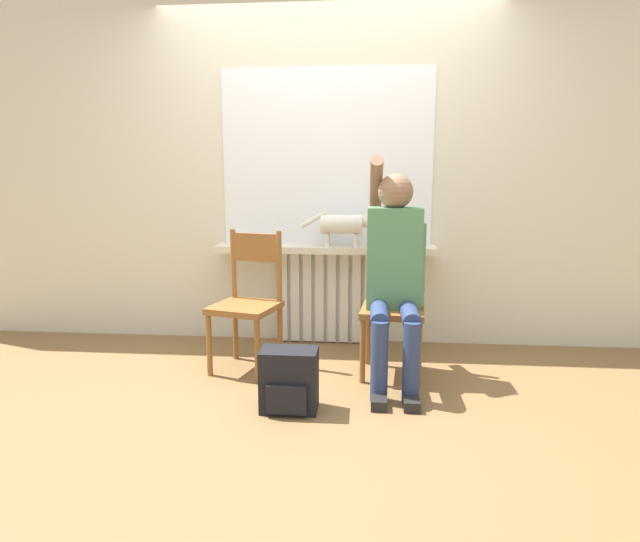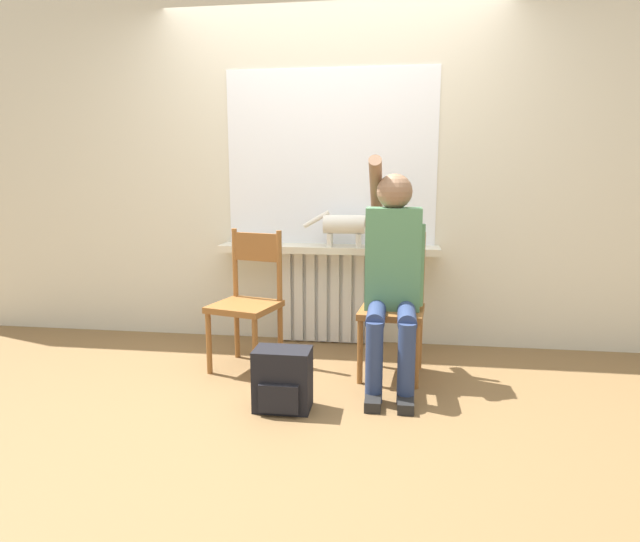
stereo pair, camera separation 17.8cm
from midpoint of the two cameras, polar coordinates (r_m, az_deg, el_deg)
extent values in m
plane|color=brown|center=(3.14, -0.02, -13.88)|extent=(12.00, 12.00, 0.00)
cube|color=beige|center=(4.09, 2.46, 11.15)|extent=(7.00, 0.06, 2.70)
cube|color=silver|center=(4.13, 2.27, -2.74)|extent=(0.75, 0.05, 0.72)
cube|color=silver|center=(4.13, -2.34, -2.74)|extent=(0.07, 0.03, 0.69)
cube|color=silver|center=(4.11, -1.05, -2.78)|extent=(0.07, 0.03, 0.69)
cube|color=silver|center=(4.10, 0.24, -2.82)|extent=(0.07, 0.03, 0.69)
cube|color=silver|center=(4.09, 1.55, -2.86)|extent=(0.07, 0.03, 0.69)
cube|color=silver|center=(4.08, 2.86, -2.90)|extent=(0.07, 0.03, 0.69)
cube|color=silver|center=(4.07, 4.17, -2.94)|extent=(0.07, 0.03, 0.69)
cube|color=silver|center=(4.07, 5.49, -2.97)|extent=(0.07, 0.03, 0.69)
cube|color=silver|center=(4.06, 6.81, -3.01)|extent=(0.07, 0.03, 0.69)
cube|color=beige|center=(3.97, 2.17, 2.36)|extent=(1.63, 0.25, 0.05)
cube|color=white|center=(4.06, 2.42, 11.98)|extent=(1.56, 0.01, 1.28)
cube|color=brown|center=(3.55, -6.62, -3.80)|extent=(0.48, 0.48, 0.04)
cylinder|color=brown|center=(3.56, -10.36, -7.62)|extent=(0.04, 0.04, 0.41)
cylinder|color=brown|center=(3.39, -5.42, -8.41)|extent=(0.04, 0.04, 0.41)
cylinder|color=brown|center=(3.83, -7.53, -6.22)|extent=(0.04, 0.04, 0.41)
cylinder|color=brown|center=(3.68, -2.86, -6.86)|extent=(0.04, 0.04, 0.41)
cylinder|color=brown|center=(3.73, -7.70, 0.88)|extent=(0.04, 0.04, 0.47)
cylinder|color=brown|center=(3.57, -2.93, 0.54)|extent=(0.04, 0.04, 0.47)
cube|color=brown|center=(3.63, -5.40, 2.56)|extent=(0.35, 0.11, 0.19)
cube|color=brown|center=(3.44, 9.13, -4.32)|extent=(0.43, 0.43, 0.04)
cylinder|color=brown|center=(3.35, 5.83, -8.60)|extent=(0.04, 0.04, 0.41)
cylinder|color=brown|center=(3.33, 11.78, -8.91)|extent=(0.04, 0.04, 0.41)
cylinder|color=brown|center=(3.68, 6.55, -6.91)|extent=(0.04, 0.04, 0.41)
cylinder|color=brown|center=(3.66, 11.96, -7.17)|extent=(0.04, 0.04, 0.41)
cylinder|color=brown|center=(3.57, 6.71, 0.49)|extent=(0.04, 0.04, 0.47)
cylinder|color=brown|center=(3.54, 12.24, 0.26)|extent=(0.04, 0.04, 0.47)
cube|color=brown|center=(3.53, 9.52, 2.27)|extent=(0.36, 0.06, 0.19)
cylinder|color=navy|center=(3.23, 7.61, -4.55)|extent=(0.11, 0.45, 0.11)
cylinder|color=navy|center=(3.24, 10.81, -4.62)|extent=(0.11, 0.45, 0.11)
cylinder|color=navy|center=(3.09, 7.46, -9.68)|extent=(0.10, 0.10, 0.47)
cylinder|color=navy|center=(3.09, 10.85, -9.75)|extent=(0.10, 0.10, 0.47)
cube|color=black|center=(3.11, 7.36, -13.64)|extent=(0.09, 0.20, 0.06)
cube|color=black|center=(3.11, 10.77, -13.70)|extent=(0.09, 0.20, 0.06)
cube|color=#4C7F56|center=(3.39, 9.29, 1.30)|extent=(0.34, 0.20, 0.64)
sphere|color=#846047|center=(3.35, 9.49, 8.36)|extent=(0.22, 0.22, 0.22)
cylinder|color=#846047|center=(3.49, 7.48, 8.97)|extent=(0.08, 0.50, 0.38)
cylinder|color=#4C7F56|center=(3.36, 11.89, 0.60)|extent=(0.08, 0.08, 0.51)
cylinder|color=silver|center=(3.89, 3.92, 4.98)|extent=(0.30, 0.14, 0.14)
sphere|color=silver|center=(3.88, 6.57, 5.23)|extent=(0.10, 0.10, 0.10)
cone|color=silver|center=(3.85, 6.57, 5.84)|extent=(0.03, 0.03, 0.03)
cone|color=silver|center=(3.90, 6.59, 5.89)|extent=(0.03, 0.03, 0.03)
cylinder|color=silver|center=(3.86, 5.42, 3.19)|extent=(0.04, 0.04, 0.10)
cylinder|color=silver|center=(3.93, 5.47, 3.31)|extent=(0.04, 0.04, 0.10)
cylinder|color=silver|center=(3.88, 2.32, 3.26)|extent=(0.04, 0.04, 0.10)
cylinder|color=silver|center=(3.94, 2.42, 3.37)|extent=(0.04, 0.04, 0.10)
cylinder|color=silver|center=(3.91, 0.93, 5.53)|extent=(0.20, 0.03, 0.13)
cube|color=black|center=(3.01, -2.27, -11.45)|extent=(0.31, 0.20, 0.34)
cube|color=black|center=(2.93, -2.66, -13.51)|extent=(0.22, 0.03, 0.16)
camera|label=1|loc=(0.09, -88.56, 0.26)|focal=30.00mm
camera|label=2|loc=(0.09, 91.44, -0.26)|focal=30.00mm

